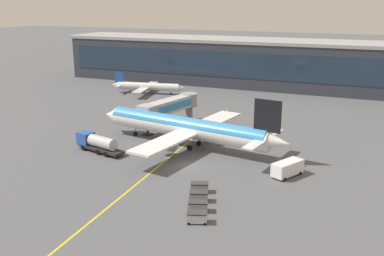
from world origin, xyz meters
name	(u,v)px	position (x,y,z in m)	size (l,w,h in m)	color
ground_plane	(186,166)	(0.00, 0.00, 0.00)	(700.00, 700.00, 0.00)	#515459
apron_lead_in_line	(167,159)	(-4.56, 2.00, 0.00)	(0.30, 80.00, 0.01)	yellow
terminal_building	(333,67)	(15.51, 79.95, 7.73)	(187.32, 21.06, 15.41)	#2D333D
main_airliner	(186,127)	(-4.33, 10.06, 3.88)	(42.18, 33.66, 11.36)	white
jet_bridge	(171,106)	(-13.25, 21.78, 4.87)	(7.30, 18.63, 6.58)	#B2B7BC
fuel_tanker	(97,143)	(-18.71, 0.63, 1.75)	(11.08, 5.03, 3.25)	#232326
lavatory_truck	(287,168)	(17.02, 2.24, 1.42)	(4.70, 6.21, 2.50)	white
baggage_cart_0	(197,217)	(9.50, -18.17, 0.78)	(3.02, 2.36, 1.48)	#B2B7BC
baggage_cart_1	(198,206)	(8.41, -15.16, 0.78)	(3.02, 2.36, 1.48)	gray
baggage_cart_2	(199,196)	(7.31, -12.15, 0.78)	(3.02, 2.36, 1.48)	gray
baggage_cart_3	(200,187)	(6.21, -9.15, 0.78)	(3.02, 2.36, 1.48)	gray
commuter_jet_near	(148,86)	(-36.16, 53.11, 2.22)	(23.66, 18.93, 6.41)	silver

